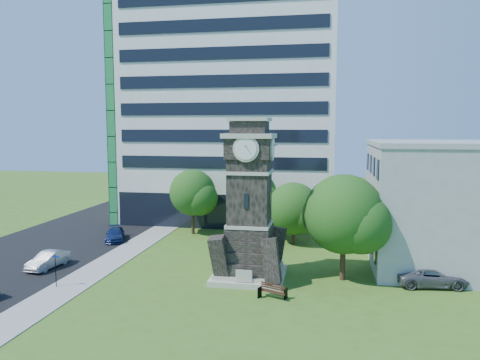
% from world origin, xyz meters
% --- Properties ---
extents(ground, '(160.00, 160.00, 0.00)m').
position_xyz_m(ground, '(0.00, 0.00, 0.00)').
color(ground, '#39611B').
rests_on(ground, ground).
extents(sidewalk, '(3.00, 70.00, 0.06)m').
position_xyz_m(sidewalk, '(-9.50, 5.00, 0.03)').
color(sidewalk, gray).
rests_on(sidewalk, ground).
extents(street, '(14.00, 80.00, 0.02)m').
position_xyz_m(street, '(-18.00, 5.00, 0.01)').
color(street, black).
rests_on(street, ground).
extents(clock_tower, '(5.40, 5.40, 12.22)m').
position_xyz_m(clock_tower, '(3.00, 2.00, 5.28)').
color(clock_tower, beige).
rests_on(clock_tower, ground).
extents(office_tall, '(26.20, 15.11, 28.60)m').
position_xyz_m(office_tall, '(-3.20, 25.84, 14.22)').
color(office_tall, white).
rests_on(office_tall, ground).
extents(office_low, '(15.20, 12.20, 10.40)m').
position_xyz_m(office_low, '(19.97, 8.00, 5.21)').
color(office_low, '#A1A4A7').
rests_on(office_low, ground).
extents(car_street_mid, '(1.88, 4.24, 1.35)m').
position_xyz_m(car_street_mid, '(-13.70, 1.45, 0.68)').
color(car_street_mid, gray).
rests_on(car_street_mid, ground).
extents(car_street_north, '(3.28, 4.73, 1.27)m').
position_xyz_m(car_street_north, '(-12.50, 11.30, 0.64)').
color(car_street_north, '#12204F').
rests_on(car_street_north, ground).
extents(car_east_lot, '(5.32, 2.90, 1.41)m').
position_xyz_m(car_east_lot, '(16.37, 2.50, 0.71)').
color(car_east_lot, '#56565C').
rests_on(car_east_lot, ground).
extents(park_bench, '(1.87, 0.50, 0.97)m').
position_xyz_m(park_bench, '(5.26, -2.02, 0.51)').
color(park_bench, black).
rests_on(park_bench, ground).
extents(street_sign, '(0.58, 0.06, 2.43)m').
position_xyz_m(street_sign, '(-10.39, -2.74, 1.52)').
color(street_sign, black).
rests_on(street_sign, ground).
extents(tree_nw, '(5.47, 4.98, 7.05)m').
position_xyz_m(tree_nw, '(-5.41, 15.66, 4.38)').
color(tree_nw, '#332114').
rests_on(tree_nw, ground).
extents(tree_nc, '(5.36, 4.88, 7.04)m').
position_xyz_m(tree_nc, '(1.32, 15.24, 4.42)').
color(tree_nc, '#332114').
rests_on(tree_nc, ground).
extents(tree_ne, '(5.69, 5.17, 6.15)m').
position_xyz_m(tree_ne, '(5.62, 13.26, 3.42)').
color(tree_ne, '#332114').
rests_on(tree_ne, ground).
extents(tree_east, '(6.59, 5.99, 8.07)m').
position_xyz_m(tree_east, '(10.11, 2.80, 4.87)').
color(tree_east, '#332114').
rests_on(tree_east, ground).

